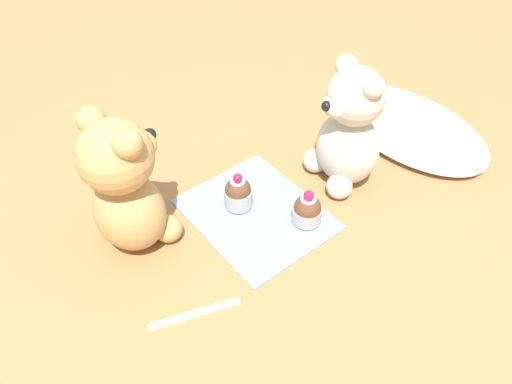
% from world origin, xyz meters
% --- Properties ---
extents(ground_plane, '(4.00, 4.00, 0.00)m').
position_xyz_m(ground_plane, '(0.00, 0.00, 0.00)').
color(ground_plane, '#9E7042').
extents(knitted_placemat, '(0.24, 0.20, 0.01)m').
position_xyz_m(knitted_placemat, '(0.00, 0.00, 0.00)').
color(knitted_placemat, '#7A9ED1').
rests_on(knitted_placemat, ground_plane).
extents(tulle_cloth, '(0.35, 0.22, 0.03)m').
position_xyz_m(tulle_cloth, '(0.02, 0.39, 0.02)').
color(tulle_cloth, silver).
rests_on(tulle_cloth, ground_plane).
extents(teddy_bear_cream, '(0.14, 0.13, 0.24)m').
position_xyz_m(teddy_bear_cream, '(0.02, 0.19, 0.11)').
color(teddy_bear_cream, beige).
rests_on(teddy_bear_cream, ground_plane).
extents(teddy_bear_tan, '(0.14, 0.14, 0.25)m').
position_xyz_m(teddy_bear_tan, '(-0.08, -0.19, 0.12)').
color(teddy_bear_tan, tan).
rests_on(teddy_bear_tan, ground_plane).
extents(cupcake_near_cream_bear, '(0.05, 0.05, 0.07)m').
position_xyz_m(cupcake_near_cream_bear, '(0.07, 0.06, 0.03)').
color(cupcake_near_cream_bear, '#B2ADA3').
rests_on(cupcake_near_cream_bear, knitted_placemat).
extents(cupcake_near_tan_bear, '(0.05, 0.05, 0.07)m').
position_xyz_m(cupcake_near_tan_bear, '(-0.03, -0.01, 0.03)').
color(cupcake_near_tan_bear, '#B2ADA3').
rests_on(cupcake_near_tan_bear, knitted_placemat).
extents(teaspoon, '(0.06, 0.13, 0.01)m').
position_xyz_m(teaspoon, '(0.10, -0.19, 0.00)').
color(teaspoon, silver).
rests_on(teaspoon, ground_plane).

